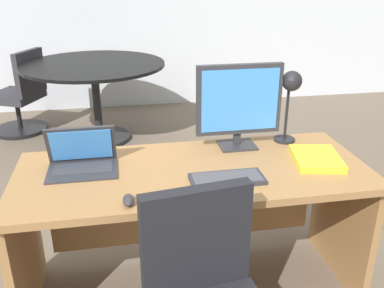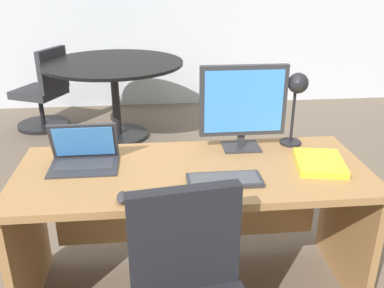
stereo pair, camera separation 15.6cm
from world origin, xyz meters
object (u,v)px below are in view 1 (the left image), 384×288
object	(u,v)px
laptop	(82,156)
book	(316,158)
monitor	(239,102)
keyboard	(227,179)
meeting_chair_near	(21,100)
desk_lamp	(291,91)
meeting_table	(95,82)
mouse	(128,200)
desk	(192,201)

from	to	relation	value
laptop	book	distance (m)	1.19
laptop	monitor	bearing A→B (deg)	8.49
keyboard	meeting_chair_near	world-z (taller)	meeting_chair_near
desk_lamp	meeting_table	bearing A→B (deg)	118.67
book	meeting_chair_near	size ratio (longest dim) A/B	0.38
monitor	laptop	size ratio (longest dim) A/B	1.38
desk_lamp	mouse	bearing A→B (deg)	-150.02
desk_lamp	keyboard	bearing A→B (deg)	-138.65
desk	mouse	bearing A→B (deg)	-134.97
book	meeting_table	world-z (taller)	meeting_table
monitor	meeting_chair_near	size ratio (longest dim) A/B	0.53
keyboard	book	distance (m)	0.52
mouse	book	distance (m)	1.00
meeting_table	book	bearing A→B (deg)	-63.09
desk	meeting_table	distance (m)	2.35
keyboard	desk_lamp	xyz separation A→B (m)	(0.45, 0.40, 0.29)
desk	keyboard	size ratio (longest dim) A/B	5.03
desk_lamp	meeting_chair_near	xyz separation A→B (m)	(-1.94, 2.47, -0.69)
monitor	meeting_table	xyz separation A→B (m)	(-0.85, 2.09, -0.38)
monitor	keyboard	bearing A→B (deg)	-112.41
meeting_table	meeting_chair_near	size ratio (longest dim) A/B	1.56
desk_lamp	meeting_chair_near	size ratio (longest dim) A/B	0.47
laptop	desk	bearing A→B (deg)	-6.93
desk_lamp	desk	bearing A→B (deg)	-161.39
book	mouse	bearing A→B (deg)	-165.24
desk	meeting_chair_near	distance (m)	3.00
monitor	mouse	bearing A→B (deg)	-140.16
monitor	meeting_chair_near	bearing A→B (deg)	123.74
meeting_chair_near	book	bearing A→B (deg)	-53.87
book	desk_lamp	bearing A→B (deg)	101.71
keyboard	meeting_table	world-z (taller)	meeting_table
meeting_chair_near	desk	bearing A→B (deg)	-62.98
monitor	meeting_table	distance (m)	2.29
monitor	book	world-z (taller)	monitor
laptop	meeting_chair_near	xyz separation A→B (m)	(-0.82, 2.60, -0.45)
monitor	keyboard	size ratio (longest dim) A/B	1.34
keyboard	monitor	bearing A→B (deg)	67.59
desk	laptop	xyz separation A→B (m)	(-0.54, 0.07, 0.28)
laptop	desk_lamp	bearing A→B (deg)	6.66
monitor	book	xyz separation A→B (m)	(0.35, -0.26, -0.24)
desk	desk_lamp	xyz separation A→B (m)	(0.58, 0.20, 0.51)
mouse	meeting_table	xyz separation A→B (m)	(-0.23, 2.62, -0.15)
book	meeting_table	size ratio (longest dim) A/B	0.24
mouse	book	xyz separation A→B (m)	(0.97, 0.26, -0.00)
book	meeting_chair_near	bearing A→B (deg)	126.13
book	monitor	bearing A→B (deg)	142.64
keyboard	desk_lamp	world-z (taller)	desk_lamp
monitor	mouse	distance (m)	0.85
monitor	laptop	xyz separation A→B (m)	(-0.83, -0.12, -0.19)
laptop	meeting_table	distance (m)	2.23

